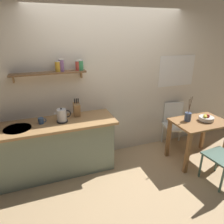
# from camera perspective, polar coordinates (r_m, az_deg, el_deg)

# --- Properties ---
(ground_plane) EXTENTS (14.00, 14.00, 0.00)m
(ground_plane) POSITION_cam_1_polar(r_m,az_deg,el_deg) (3.55, 3.02, -15.63)
(ground_plane) COLOR tan
(back_wall) EXTENTS (6.80, 0.11, 2.70)m
(back_wall) POSITION_cam_1_polar(r_m,az_deg,el_deg) (3.60, 2.39, 8.78)
(back_wall) COLOR silver
(back_wall) RESTS_ON ground_plane
(kitchen_counter) EXTENTS (1.83, 0.63, 0.88)m
(kitchen_counter) POSITION_cam_1_polar(r_m,az_deg,el_deg) (3.37, -15.16, -9.52)
(kitchen_counter) COLOR gray
(kitchen_counter) RESTS_ON ground_plane
(wall_shelf) EXTENTS (1.07, 0.20, 0.31)m
(wall_shelf) POSITION_cam_1_polar(r_m,az_deg,el_deg) (3.14, -14.71, 11.36)
(wall_shelf) COLOR brown
(dining_table) EXTENTS (0.89, 0.61, 0.75)m
(dining_table) POSITION_cam_1_polar(r_m,az_deg,el_deg) (3.79, 22.98, -4.30)
(dining_table) COLOR #9E6B3D
(dining_table) RESTS_ON ground_plane
(dining_chair_far) EXTENTS (0.51, 0.50, 0.86)m
(dining_chair_far) POSITION_cam_1_polar(r_m,az_deg,el_deg) (4.20, 17.13, -2.76)
(dining_chair_far) COLOR white
(dining_chair_far) RESTS_ON ground_plane
(fruit_bowl) EXTENTS (0.24, 0.24, 0.13)m
(fruit_bowl) POSITION_cam_1_polar(r_m,az_deg,el_deg) (3.76, 24.81, -1.57)
(fruit_bowl) COLOR silver
(fruit_bowl) RESTS_ON dining_table
(twig_vase) EXTENTS (0.11, 0.11, 0.43)m
(twig_vase) POSITION_cam_1_polar(r_m,az_deg,el_deg) (3.63, 20.41, -1.19)
(twig_vase) COLOR #475675
(twig_vase) RESTS_ON dining_table
(electric_kettle) EXTENTS (0.25, 0.17, 0.22)m
(electric_kettle) POSITION_cam_1_polar(r_m,az_deg,el_deg) (3.12, -13.77, -1.00)
(electric_kettle) COLOR black
(electric_kettle) RESTS_ON kitchen_counter
(knife_block) EXTENTS (0.10, 0.16, 0.30)m
(knife_block) POSITION_cam_1_polar(r_m,az_deg,el_deg) (3.27, -9.83, 0.79)
(knife_block) COLOR tan
(knife_block) RESTS_ON kitchen_counter
(coffee_mug_by_sink) EXTENTS (0.12, 0.08, 0.09)m
(coffee_mug_by_sink) POSITION_cam_1_polar(r_m,az_deg,el_deg) (3.17, -19.17, -2.31)
(coffee_mug_by_sink) COLOR #3D5B89
(coffee_mug_by_sink) RESTS_ON kitchen_counter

